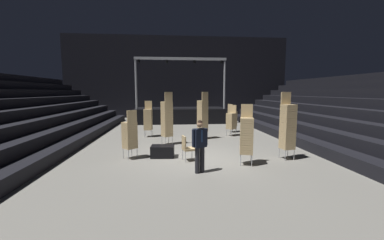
% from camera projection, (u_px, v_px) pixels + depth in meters
% --- Properties ---
extents(ground_plane, '(22.00, 30.00, 0.10)m').
position_uv_depth(ground_plane, '(193.00, 158.00, 9.58)').
color(ground_plane, gray).
extents(arena_end_wall, '(22.00, 0.30, 8.00)m').
position_uv_depth(arena_end_wall, '(178.00, 77.00, 23.93)').
color(arena_end_wall, black).
rests_on(arena_end_wall, ground_plane).
extents(bleacher_bank_right, '(6.00, 24.00, 3.60)m').
position_uv_depth(bleacher_bank_right, '(363.00, 108.00, 11.09)').
color(bleacher_bank_right, black).
rests_on(bleacher_bank_right, ground_plane).
extents(stage_riser, '(7.41, 3.20, 5.20)m').
position_uv_depth(stage_riser, '(180.00, 114.00, 20.32)').
color(stage_riser, black).
rests_on(stage_riser, ground_plane).
extents(man_with_tie, '(0.55, 0.38, 1.70)m').
position_uv_depth(man_with_tie, '(200.00, 143.00, 7.55)').
color(man_with_tie, black).
rests_on(man_with_tie, ground_plane).
extents(chair_stack_front_left, '(0.50, 0.50, 2.56)m').
position_uv_depth(chair_stack_front_left, '(288.00, 126.00, 9.07)').
color(chair_stack_front_left, '#B2B5BA').
rests_on(chair_stack_front_left, ground_plane).
extents(chair_stack_front_right, '(0.62, 0.62, 1.79)m').
position_uv_depth(chair_stack_front_right, '(231.00, 120.00, 14.00)').
color(chair_stack_front_right, '#B2B5BA').
rests_on(chair_stack_front_right, ground_plane).
extents(chair_stack_mid_left, '(0.54, 0.54, 2.14)m').
position_uv_depth(chair_stack_mid_left, '(247.00, 135.00, 8.38)').
color(chair_stack_mid_left, '#B2B5BA').
rests_on(chair_stack_mid_left, ground_plane).
extents(chair_stack_mid_right, '(0.60, 0.60, 2.56)m').
position_uv_depth(chair_stack_mid_right, '(203.00, 116.00, 13.02)').
color(chair_stack_mid_right, '#B2B5BA').
rests_on(chair_stack_mid_right, ground_plane).
extents(chair_stack_mid_centre, '(0.62, 0.62, 1.88)m').
position_uv_depth(chair_stack_mid_centre, '(130.00, 134.00, 9.18)').
color(chair_stack_mid_centre, '#B2B5BA').
rests_on(chair_stack_mid_centre, ground_plane).
extents(chair_stack_rear_left, '(0.48, 0.48, 2.05)m').
position_uv_depth(chair_stack_rear_left, '(148.00, 119.00, 13.66)').
color(chair_stack_rear_left, '#B2B5BA').
rests_on(chair_stack_rear_left, ground_plane).
extents(chair_stack_rear_right, '(0.59, 0.59, 1.79)m').
position_uv_depth(chair_stack_rear_right, '(232.00, 118.00, 15.24)').
color(chair_stack_rear_right, '#B2B5BA').
rests_on(chair_stack_rear_right, ground_plane).
extents(chair_stack_rear_centre, '(0.60, 0.60, 2.56)m').
position_uv_depth(chair_stack_rear_centre, '(167.00, 118.00, 11.62)').
color(chair_stack_rear_centre, '#B2B5BA').
rests_on(chair_stack_rear_centre, ground_plane).
extents(equipment_road_case, '(0.94, 0.66, 0.46)m').
position_uv_depth(equipment_road_case, '(163.00, 151.00, 9.47)').
color(equipment_road_case, black).
rests_on(equipment_road_case, ground_plane).
extents(loose_chair_near_man, '(0.53, 0.53, 0.95)m').
position_uv_depth(loose_chair_near_man, '(187.00, 147.00, 8.93)').
color(loose_chair_near_man, '#B2B5BA').
rests_on(loose_chair_near_man, ground_plane).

